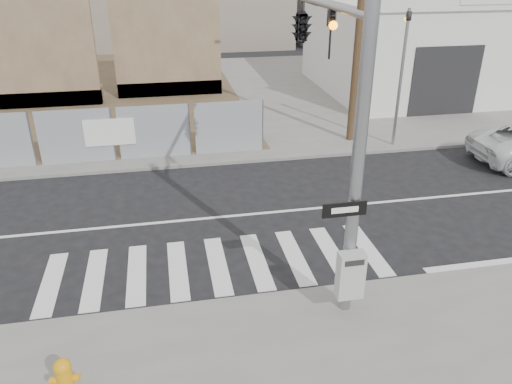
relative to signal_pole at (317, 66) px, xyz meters
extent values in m
plane|color=black|center=(-2.49, 2.05, -4.78)|extent=(100.00, 100.00, 0.00)
cube|color=slate|center=(-2.49, 16.05, -4.72)|extent=(50.00, 20.00, 0.12)
cylinder|color=gray|center=(0.01, -2.75, -1.16)|extent=(0.26, 0.26, 7.00)
cylinder|color=gray|center=(0.01, -0.15, 1.34)|extent=(0.14, 5.20, 0.14)
cube|color=#B2B2AF|center=(-0.04, -3.03, -3.64)|extent=(0.55, 0.30, 1.05)
cube|color=black|center=(-0.24, -2.91, -2.16)|extent=(0.90, 0.03, 0.30)
cube|color=silver|center=(-0.24, -2.93, -2.16)|extent=(0.55, 0.01, 0.12)
imported|color=black|center=(0.01, -0.75, 0.79)|extent=(0.16, 0.20, 1.00)
imported|color=black|center=(0.01, 1.45, 0.79)|extent=(0.53, 2.48, 1.00)
cylinder|color=gray|center=(5.51, 6.65, -2.06)|extent=(0.12, 0.12, 5.20)
imported|color=black|center=(5.51, 6.65, 0.44)|extent=(0.16, 0.20, 1.00)
cube|color=brown|center=(-9.49, 15.05, -0.66)|extent=(6.00, 0.50, 8.00)
cube|color=brown|center=(-9.49, 15.45, -4.26)|extent=(6.00, 1.30, 0.80)
cube|color=brown|center=(-2.99, 16.05, -0.66)|extent=(5.50, 0.50, 8.00)
cube|color=brown|center=(-2.99, 16.45, -4.26)|extent=(5.50, 1.30, 0.80)
cube|color=silver|center=(11.51, 15.05, -2.26)|extent=(12.00, 10.00, 4.80)
cube|color=silver|center=(11.51, 10.05, 0.34)|extent=(12.00, 0.30, 0.60)
cube|color=black|center=(9.51, 10.03, -3.06)|extent=(3.40, 0.06, 3.20)
cylinder|color=#473521|center=(4.01, 7.55, 0.34)|extent=(0.28, 0.28, 10.00)
cylinder|color=orange|center=(-5.57, -4.15, -4.34)|extent=(0.33, 0.33, 0.64)
sphere|color=orange|center=(-5.57, -4.15, -4.00)|extent=(0.30, 0.30, 0.30)
cylinder|color=orange|center=(-5.75, -4.15, -4.28)|extent=(0.17, 0.14, 0.12)
cylinder|color=orange|center=(-5.40, -4.15, -4.28)|extent=(0.17, 0.14, 0.12)
cube|color=orange|center=(-1.73, 7.52, -4.65)|extent=(0.45, 0.45, 0.03)
cone|color=orange|center=(-1.73, 7.52, -4.32)|extent=(0.40, 0.40, 0.68)
cylinder|color=silver|center=(-1.73, 7.52, -4.22)|extent=(0.26, 0.26, 0.08)
camera|label=1|loc=(-3.56, -10.97, 2.31)|focal=35.00mm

